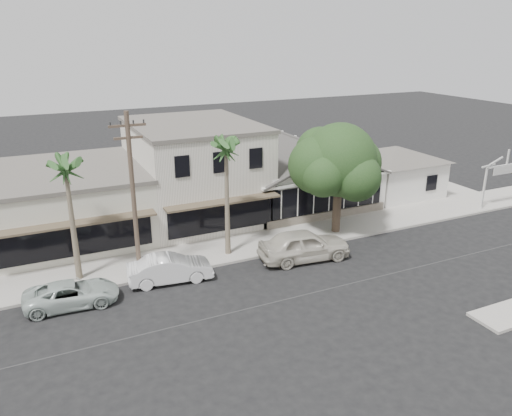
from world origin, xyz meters
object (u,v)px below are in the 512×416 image
utility_pole (133,195)px  car_1 (170,269)px  car_2 (72,294)px  arch_sign (506,167)px  shade_tree (337,162)px  car_0 (304,245)px

utility_pole → car_1: 4.39m
utility_pole → car_2: 5.63m
car_1 → car_2: 5.02m
car_2 → arch_sign: bearing=-83.7°
arch_sign → shade_tree: 14.39m
car_2 → shade_tree: 17.43m
arch_sign → utility_pole: size_ratio=0.46×
arch_sign → car_0: size_ratio=0.77×
car_0 → car_2: 12.81m
car_2 → shade_tree: size_ratio=0.61×
shade_tree → car_2: bearing=-171.3°
arch_sign → car_1: size_ratio=0.93×
shade_tree → car_1: bearing=-169.5°
utility_pole → car_2: utility_pole is taller
shade_tree → utility_pole: bearing=-174.3°
car_0 → shade_tree: shade_tree is taller
car_1 → shade_tree: bearing=-72.6°
car_1 → car_2: size_ratio=1.00×
arch_sign → shade_tree: (-14.24, 1.22, 1.65)m
car_0 → car_1: (-7.80, 0.70, -0.18)m
arch_sign → shade_tree: shade_tree is taller
car_2 → shade_tree: bearing=-77.4°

